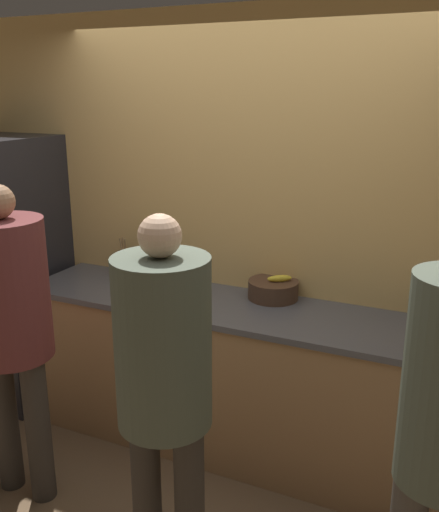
% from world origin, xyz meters
% --- Properties ---
extents(ground_plane, '(14.00, 14.00, 0.00)m').
position_xyz_m(ground_plane, '(0.00, 0.00, 0.00)').
color(ground_plane, brown).
extents(wall_back, '(5.20, 0.06, 2.60)m').
position_xyz_m(wall_back, '(0.00, 0.68, 1.30)').
color(wall_back, '#E0B266').
rests_on(wall_back, ground_plane).
extents(counter, '(2.66, 0.66, 0.94)m').
position_xyz_m(counter, '(0.00, 0.36, 0.47)').
color(counter, '#9E754C').
rests_on(counter, ground_plane).
extents(refrigerator, '(0.65, 0.68, 1.84)m').
position_xyz_m(refrigerator, '(-1.72, 0.33, 0.92)').
color(refrigerator, '#232328').
rests_on(refrigerator, ground_plane).
extents(person_left, '(0.41, 0.41, 1.71)m').
position_xyz_m(person_left, '(-0.87, -0.50, 1.06)').
color(person_left, '#38332D').
rests_on(person_left, ground_plane).
extents(person_center, '(0.39, 0.39, 1.69)m').
position_xyz_m(person_center, '(0.14, -0.69, 1.03)').
color(person_center, '#38332D').
rests_on(person_center, ground_plane).
extents(fruit_bowl, '(0.30, 0.30, 0.15)m').
position_xyz_m(fruit_bowl, '(0.17, 0.55, 0.99)').
color(fruit_bowl, '#4C3323').
rests_on(fruit_bowl, counter).
extents(utensil_crock, '(0.12, 0.12, 0.25)m').
position_xyz_m(utensil_crock, '(-0.89, 0.55, 1.01)').
color(utensil_crock, '#3D424C').
rests_on(utensil_crock, counter).
extents(bottle_amber, '(0.07, 0.07, 0.22)m').
position_xyz_m(bottle_amber, '(1.03, 0.15, 1.03)').
color(bottle_amber, brown).
rests_on(bottle_amber, counter).
extents(potted_plant, '(0.17, 0.17, 0.25)m').
position_xyz_m(potted_plant, '(-0.68, 0.46, 1.07)').
color(potted_plant, beige).
rests_on(potted_plant, counter).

